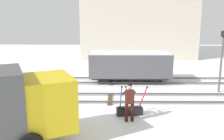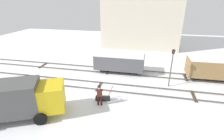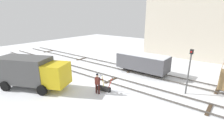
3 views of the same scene
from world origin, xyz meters
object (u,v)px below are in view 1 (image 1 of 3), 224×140
at_px(rail_worker, 129,99).
at_px(signal_post, 222,55).
at_px(switch_lever_frame, 130,110).
at_px(freight_car_far_end, 130,65).

bearing_deg(rail_worker, signal_post, 29.86).
xyz_separation_m(switch_lever_frame, freight_car_far_end, (0.37, 6.24, 1.02)).
xyz_separation_m(switch_lever_frame, signal_post, (5.79, 3.80, 2.08)).
bearing_deg(switch_lever_frame, freight_car_far_end, 78.78).
relative_size(signal_post, freight_car_far_end, 0.67).
bearing_deg(switch_lever_frame, signal_post, 25.44).
bearing_deg(rail_worker, switch_lever_frame, 77.26).
height_order(rail_worker, freight_car_far_end, freight_car_far_end).
distance_m(rail_worker, signal_post, 7.51).
relative_size(rail_worker, freight_car_far_end, 0.32).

